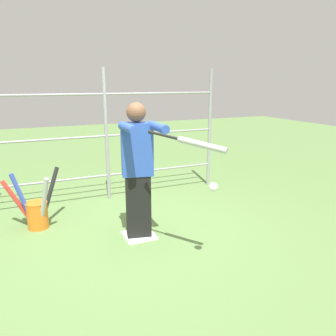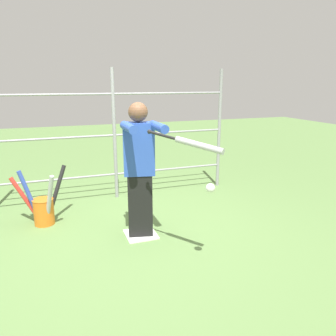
{
  "view_description": "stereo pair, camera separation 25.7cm",
  "coord_description": "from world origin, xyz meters",
  "px_view_note": "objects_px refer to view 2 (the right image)",
  "views": [
    {
      "loc": [
        1.26,
        3.79,
        1.98
      ],
      "look_at": [
        -0.24,
        0.42,
        1.01
      ],
      "focal_mm": 35.0,
      "sensor_mm": 36.0,
      "label": 1
    },
    {
      "loc": [
        1.02,
        3.89,
        1.98
      ],
      "look_at": [
        -0.24,
        0.42,
        1.01
      ],
      "focal_mm": 35.0,
      "sensor_mm": 36.0,
      "label": 2
    }
  ],
  "objects_px": {
    "baseball_bat_swinging": "(192,143)",
    "softball_in_flight": "(210,188)",
    "bat_bucket": "(43,208)",
    "batter": "(140,167)"
  },
  "relations": [
    {
      "from": "baseball_bat_swinging",
      "to": "softball_in_flight",
      "type": "distance_m",
      "value": 0.49
    },
    {
      "from": "baseball_bat_swinging",
      "to": "softball_in_flight",
      "type": "height_order",
      "value": "baseball_bat_swinging"
    },
    {
      "from": "baseball_bat_swinging",
      "to": "bat_bucket",
      "type": "relative_size",
      "value": 0.94
    },
    {
      "from": "batter",
      "to": "baseball_bat_swinging",
      "type": "xyz_separation_m",
      "value": [
        -0.32,
        0.89,
        0.43
      ]
    },
    {
      "from": "softball_in_flight",
      "to": "bat_bucket",
      "type": "relative_size",
      "value": 0.12
    },
    {
      "from": "baseball_bat_swinging",
      "to": "batter",
      "type": "bearing_deg",
      "value": -70.1
    },
    {
      "from": "batter",
      "to": "bat_bucket",
      "type": "distance_m",
      "value": 1.63
    },
    {
      "from": "batter",
      "to": "softball_in_flight",
      "type": "relative_size",
      "value": 18.23
    },
    {
      "from": "batter",
      "to": "softball_in_flight",
      "type": "height_order",
      "value": "batter"
    },
    {
      "from": "batter",
      "to": "bat_bucket",
      "type": "relative_size",
      "value": 2.15
    }
  ]
}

